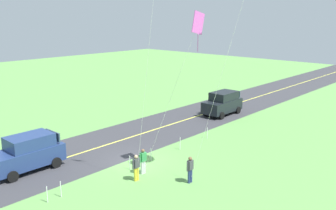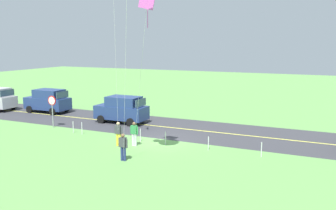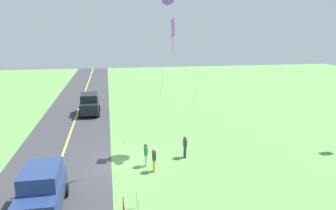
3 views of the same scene
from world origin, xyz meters
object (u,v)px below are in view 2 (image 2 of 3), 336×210
stop_sign (52,105)px  kite_blue_mid (147,1)px  person_adult_companion (134,133)px  car_suv_foreground (122,109)px  person_child_watcher (123,146)px  car_parked_east_near (48,101)px  person_adult_near (118,133)px

stop_sign → kite_blue_mid: kite_blue_mid is taller
stop_sign → person_adult_companion: size_ratio=1.60×
car_suv_foreground → person_child_watcher: (-5.42, 8.64, -0.29)m
car_parked_east_near → kite_blue_mid: kite_blue_mid is taller
car_suv_foreground → car_parked_east_near: size_ratio=1.00×
person_adult_companion → kite_blue_mid: 8.64m
person_adult_near → kite_blue_mid: bearing=-114.0°
stop_sign → person_adult_companion: stop_sign is taller
stop_sign → person_adult_companion: bearing=167.6°
car_parked_east_near → car_suv_foreground: bearing=173.7°
kite_blue_mid → stop_sign: bearing=-20.9°
person_adult_companion → kite_blue_mid: bearing=84.2°
person_adult_companion → person_child_watcher: bearing=57.5°
person_child_watcher → kite_blue_mid: bearing=57.4°
stop_sign → person_child_watcher: size_ratio=1.60×
car_parked_east_near → kite_blue_mid: 19.66m
kite_blue_mid → person_child_watcher: bearing=27.5°
car_parked_east_near → kite_blue_mid: bearing=150.3°
car_suv_foreground → person_adult_companion: size_ratio=2.75×
car_suv_foreground → person_adult_near: bearing=119.8°
stop_sign → kite_blue_mid: (-10.78, 4.12, 7.10)m
person_adult_companion → car_suv_foreground: bearing=-102.8°
person_adult_near → person_child_watcher: same height
person_adult_near → car_parked_east_near: bearing=66.2°
car_suv_foreground → car_parked_east_near: (8.99, -0.99, 0.00)m
person_adult_companion → stop_sign: bearing=-63.1°
car_parked_east_near → person_adult_near: 14.39m
car_parked_east_near → person_adult_near: (-12.50, 7.12, -0.29)m
car_parked_east_near → person_adult_companion: bearing=153.5°
person_adult_companion → person_child_watcher: same height
car_parked_east_near → person_adult_companion: 15.03m
person_adult_companion → kite_blue_mid: size_ratio=0.16×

